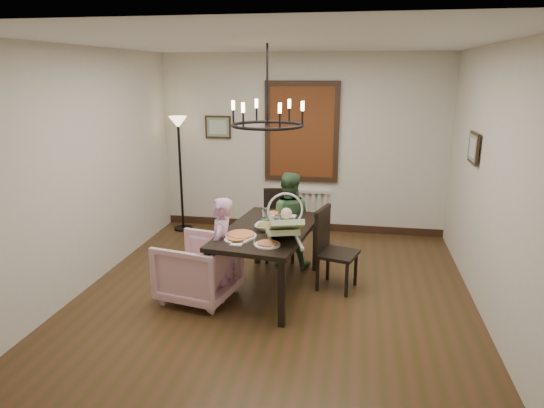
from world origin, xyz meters
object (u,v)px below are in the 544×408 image
(dining_table, at_px, (268,236))
(chair_far, at_px, (279,225))
(armchair, at_px, (198,269))
(chair_right, at_px, (338,249))
(drinking_glass, at_px, (278,221))
(baby_bouncer, at_px, (284,225))
(floor_lamp, at_px, (181,176))
(seated_man, at_px, (288,228))
(elderly_woman, at_px, (221,258))

(dining_table, bearing_deg, chair_far, 99.27)
(armchair, bearing_deg, chair_right, 121.09)
(dining_table, xyz_separation_m, drinking_glass, (0.11, 0.06, 0.16))
(armchair, relative_size, baby_bouncer, 1.43)
(chair_right, bearing_deg, floor_lamp, 71.07)
(baby_bouncer, relative_size, floor_lamp, 0.31)
(seated_man, bearing_deg, floor_lamp, -34.72)
(floor_lamp, bearing_deg, chair_far, -29.59)
(chair_right, xyz_separation_m, armchair, (-1.54, -0.55, -0.13))
(elderly_woman, bearing_deg, dining_table, 120.23)
(chair_far, bearing_deg, dining_table, -100.17)
(seated_man, height_order, floor_lamp, floor_lamp)
(drinking_glass, bearing_deg, seated_man, 89.21)
(chair_far, bearing_deg, drinking_glass, -93.43)
(elderly_woman, height_order, seated_man, seated_man)
(chair_far, xyz_separation_m, seated_man, (0.15, -0.22, 0.04))
(seated_man, height_order, drinking_glass, seated_man)
(armchair, relative_size, floor_lamp, 0.44)
(dining_table, distance_m, armchair, 0.88)
(chair_right, distance_m, floor_lamp, 3.19)
(chair_far, distance_m, floor_lamp, 2.08)
(elderly_woman, distance_m, drinking_glass, 0.78)
(chair_far, xyz_separation_m, baby_bouncer, (0.28, -1.41, 0.47))
(elderly_woman, distance_m, baby_bouncer, 0.87)
(seated_man, xyz_separation_m, floor_lamp, (-1.92, 1.22, 0.37))
(elderly_woman, xyz_separation_m, drinking_glass, (0.58, 0.37, 0.35))
(chair_far, xyz_separation_m, armchair, (-0.71, -1.35, -0.12))
(dining_table, height_order, elderly_woman, elderly_woman)
(chair_far, relative_size, baby_bouncer, 1.74)
(dining_table, distance_m, drinking_glass, 0.21)
(armchair, distance_m, elderly_woman, 0.30)
(chair_right, bearing_deg, armchair, 125.61)
(dining_table, relative_size, elderly_woman, 1.77)
(dining_table, bearing_deg, armchair, -146.80)
(elderly_woman, relative_size, floor_lamp, 0.55)
(armchair, height_order, seated_man, seated_man)
(elderly_woman, bearing_deg, chair_right, 108.71)
(elderly_woman, bearing_deg, seated_man, 148.44)
(chair_right, height_order, armchair, chair_right)
(armchair, distance_m, seated_man, 1.43)
(drinking_glass, bearing_deg, floor_lamp, 134.39)
(dining_table, xyz_separation_m, chair_right, (0.80, 0.20, -0.19))
(baby_bouncer, height_order, drinking_glass, baby_bouncer)
(drinking_glass, xyz_separation_m, floor_lamp, (-1.91, 1.95, 0.05))
(dining_table, bearing_deg, baby_bouncer, -50.23)
(dining_table, xyz_separation_m, seated_man, (0.12, 0.79, -0.15))
(chair_far, bearing_deg, elderly_woman, -120.45)
(armchair, xyz_separation_m, floor_lamp, (-1.06, 2.36, 0.54))
(seated_man, bearing_deg, elderly_woman, 59.41)
(baby_bouncer, bearing_deg, dining_table, 104.94)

